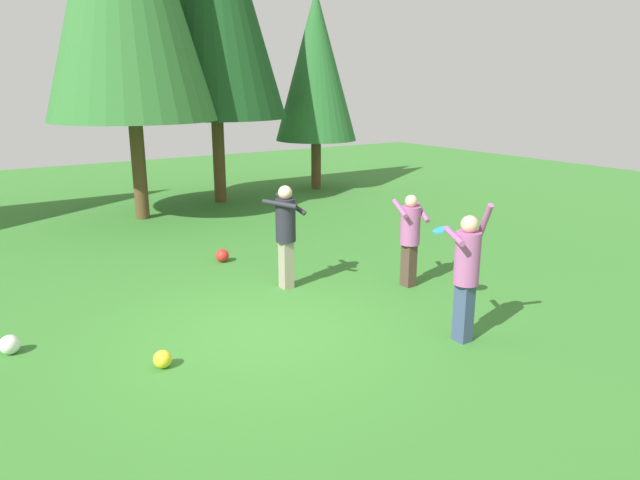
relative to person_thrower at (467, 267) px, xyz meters
The scene contains 9 objects.
ground_plane 2.93m from the person_thrower, 140.12° to the left, with size 40.00×40.00×0.00m, color #387A2D.
person_thrower is the anchor object (origin of this frame).
person_catcher 2.28m from the person_thrower, 66.82° to the left, with size 0.64×0.68×1.61m.
person_bystander 3.32m from the person_thrower, 106.10° to the left, with size 0.73×0.76×1.79m.
frisbee 1.11m from the person_thrower, 63.37° to the left, with size 0.37×0.37×0.10m.
ball_red 5.40m from the person_thrower, 103.22° to the left, with size 0.26×0.26×0.26m, color red.
ball_white 6.08m from the person_thrower, 150.27° to the left, with size 0.26×0.26×0.26m, color white.
ball_yellow 4.09m from the person_thrower, 157.85° to the left, with size 0.23×0.23×0.23m, color yellow.
tree_far_right 12.52m from the person_thrower, 66.21° to the left, with size 2.64×2.64×6.30m.
Camera 1 is at (-3.60, -6.79, 3.42)m, focal length 32.62 mm.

